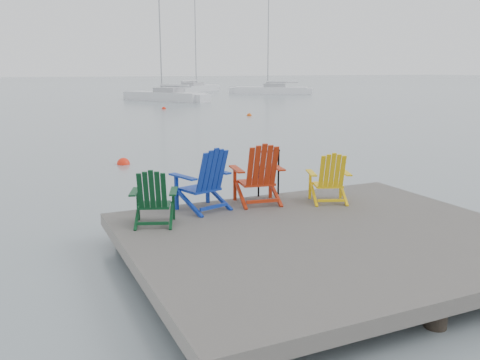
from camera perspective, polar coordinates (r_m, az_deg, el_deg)
name	(u,v)px	position (r m, az deg, el deg)	size (l,w,h in m)	color
ground	(327,263)	(8.08, 9.79, -9.16)	(400.00, 400.00, 0.00)	slate
dock	(328,242)	(7.96, 9.88, -6.84)	(6.00, 5.00, 1.40)	#302D2A
handrail	(269,168)	(9.94, 3.24, 1.32)	(0.48, 0.04, 0.90)	black
chair_green	(153,197)	(8.13, -9.69, -1.89)	(0.88, 0.84, 0.92)	#093619
chair_blue	(205,179)	(8.88, -3.99, 0.10)	(1.04, 0.99, 1.11)	navy
chair_red	(259,174)	(9.29, 2.11, 0.73)	(1.00, 0.94, 1.13)	#A9260C
chair_yellow	(330,177)	(9.53, 10.03, 0.29)	(0.92, 0.88, 0.95)	yellow
sailboat_near	(166,97)	(49.06, -8.35, 9.22)	(6.23, 8.51, 11.80)	silver
sailboat_mid	(194,89)	(68.38, -5.14, 10.15)	(9.20, 8.90, 13.80)	silver
sailboat_far	(271,91)	(62.42, 3.55, 9.97)	(8.43, 6.62, 11.88)	white
buoy_a	(123,164)	(16.44, -12.95, 1.74)	(0.41, 0.41, 0.41)	red
buoy_c	(249,116)	(32.87, 1.04, 7.23)	(0.32, 0.32, 0.32)	#E2510D
buoy_d	(164,109)	(38.85, -8.54, 7.89)	(0.32, 0.32, 0.32)	red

